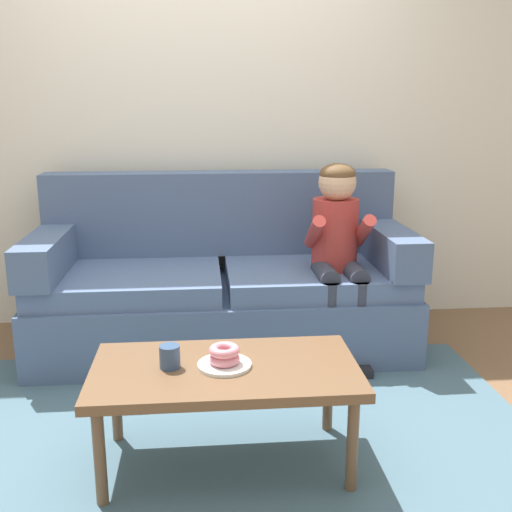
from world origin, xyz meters
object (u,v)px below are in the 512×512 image
Objects in this scene: couch at (223,288)px; donut at (224,359)px; coffee_table at (225,377)px; person_child at (338,242)px; mug at (170,357)px; toy_controller at (132,407)px.

donut is at bearing -91.91° from couch.
coffee_table is 8.65× the size of donut.
couch is 17.90× the size of donut.
donut is at bearing -122.63° from person_child.
person_child reaches higher than coffee_table.
couch is at bearing 161.32° from person_child.
donut is 1.33× the size of mug.
couch is at bearing 88.09° from donut.
donut reaches higher than toy_controller.
coffee_table is at bearing 43.54° from donut.
couch is 1.95× the size of person_child.
person_child is at bearing 48.80° from toy_controller.
person_child is at bearing -18.68° from couch.
couch is 1.29m from mug.
person_child is at bearing 49.72° from mug.
couch is 0.98m from toy_controller.
couch reaches higher than coffee_table.
person_child is 9.18× the size of donut.
toy_controller is at bearing 114.94° from mug.
mug is at bearing 177.10° from donut.
person_child is (0.67, 1.05, 0.28)m from coffee_table.
couch is at bearing 88.19° from coffee_table.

